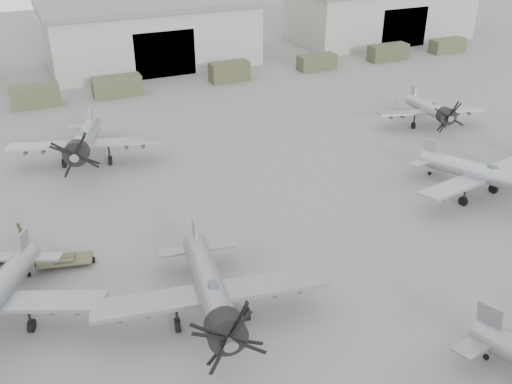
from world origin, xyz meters
TOP-DOWN VIEW (x-y plane):
  - ground at (0.00, 0.00)m, footprint 220.00×220.00m
  - hangar_center at (0.00, 61.96)m, footprint 29.00×14.80m
  - hangar_right at (38.00, 61.96)m, footprint 29.00×14.80m
  - support_truck_2 at (-16.88, 50.00)m, footprint 5.41×2.20m
  - support_truck_3 at (-7.53, 50.00)m, footprint 5.80×2.20m
  - support_truck_4 at (6.98, 50.00)m, footprint 5.09×2.20m
  - support_truck_5 at (19.89, 50.00)m, footprint 5.28×2.20m
  - support_truck_6 at (31.63, 50.00)m, footprint 5.87×2.20m
  - support_truck_7 at (42.48, 50.00)m, footprint 5.49×2.20m
  - aircraft_mid_1 at (-10.88, 6.93)m, footprint 13.68×12.31m
  - aircraft_mid_2 at (14.21, 12.41)m, footprint 12.62×11.36m
  - aircraft_far_0 at (-14.13, 31.61)m, footprint 13.58×12.22m
  - aircraft_far_1 at (20.38, 26.54)m, footprint 11.23×10.11m
  - tug_trailer at (-20.18, 17.10)m, footprint 6.38×2.57m
  - ground_crew at (-20.48, 20.92)m, footprint 0.49×0.64m

SIDE VIEW (x-z plane):
  - ground at x=0.00m, z-range 0.00..0.00m
  - tug_trailer at x=-20.18m, z-range -0.16..1.11m
  - ground_crew at x=-20.48m, z-range 0.00..1.56m
  - support_truck_7 at x=42.48m, z-range 0.00..2.04m
  - support_truck_5 at x=19.89m, z-range 0.00..2.06m
  - support_truck_6 at x=31.63m, z-range 0.00..2.29m
  - support_truck_3 at x=-7.53m, z-range 0.00..2.40m
  - support_truck_4 at x=6.98m, z-range 0.00..2.51m
  - support_truck_2 at x=-16.88m, z-range 0.00..2.55m
  - aircraft_far_1 at x=20.38m, z-range -0.20..4.28m
  - aircraft_mid_2 at x=14.21m, z-range -0.23..4.78m
  - aircraft_far_0 at x=-14.13m, z-range -0.24..5.17m
  - aircraft_mid_1 at x=-10.88m, z-range -0.25..5.18m
  - hangar_center at x=0.00m, z-range 0.02..8.72m
  - hangar_right at x=38.00m, z-range 0.02..8.72m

